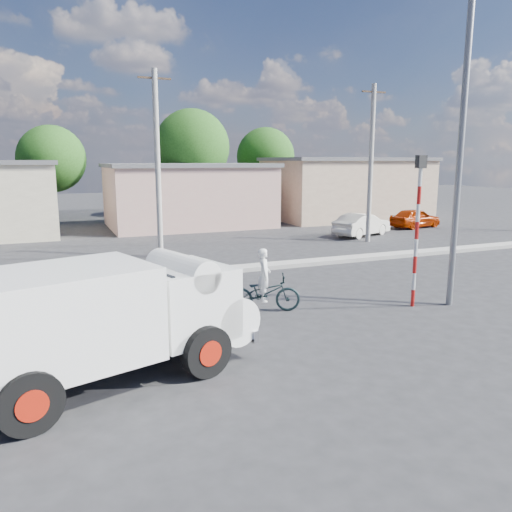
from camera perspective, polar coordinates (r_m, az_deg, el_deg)
name	(u,v)px	position (r m, az deg, el deg)	size (l,w,h in m)	color
ground_plane	(348,337)	(12.46, 10.45, -9.09)	(120.00, 120.00, 0.00)	#252528
median	(234,269)	(19.36, -2.53, -1.49)	(40.00, 0.80, 0.16)	#99968E
truck	(112,316)	(9.94, -16.09, -6.63)	(6.00, 3.60, 2.34)	black
bicycle	(264,293)	(14.14, 0.93, -4.22)	(0.71, 2.04, 1.07)	black
cyclist	(264,285)	(14.08, 0.93, -3.36)	(0.55, 0.36, 1.51)	white
car_cream	(362,225)	(28.96, 11.99, 3.53)	(1.36, 3.91, 1.29)	silver
car_red	(415,218)	(33.44, 17.72, 4.16)	(1.47, 3.64, 1.24)	#9E2600
traffic_pole	(418,218)	(14.95, 17.99, 4.11)	(0.28, 0.18, 4.36)	red
streetlight	(457,133)	(15.29, 22.01, 12.90)	(2.34, 0.22, 9.00)	slate
building_row	(175,194)	(32.72, -9.28, 7.06)	(37.80, 7.30, 4.44)	#C6B896
tree_row	(106,152)	(38.61, -16.72, 11.30)	(34.13, 7.32, 8.10)	#38281E
utility_poles	(269,164)	(23.84, 1.47, 10.49)	(35.40, 0.24, 8.00)	#99968E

